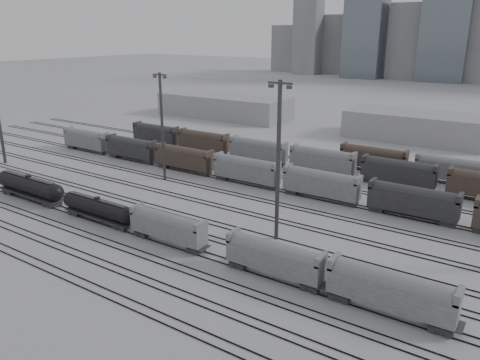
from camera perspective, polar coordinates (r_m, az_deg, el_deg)
The scene contains 13 objects.
ground at distance 70.00m, azimuth -7.46°, elevation -8.53°, with size 900.00×900.00×0.00m, color #BBBBC0.
tracks at distance 82.68m, azimuth 0.52°, elevation -4.07°, with size 220.00×71.50×0.16m.
tank_car_a at distance 97.35m, azimuth -24.27°, elevation -0.66°, with size 18.85×3.14×4.66m.
tank_car_b at distance 82.24m, azimuth -16.91°, elevation -3.28°, with size 16.72×2.79×4.13m.
hopper_car_a at distance 71.25m, azimuth -8.81°, elevation -5.50°, with size 13.33×2.65×4.77m.
hopper_car_b at distance 61.28m, azimuth 4.23°, elevation -9.30°, with size 13.54×2.69×4.84m.
hopper_car_c at distance 56.33m, azimuth 17.92°, elevation -12.57°, with size 14.42×2.86×5.16m.
light_mast_b at distance 100.13m, azimuth -9.48°, elevation 6.71°, with size 3.64×0.58×22.76m.
light_mast_c at distance 68.98m, azimuth 4.68°, elevation 2.64°, with size 3.89×0.62×24.31m.
bg_string_near at distance 90.23m, azimuth 9.86°, elevation -0.62°, with size 151.00×3.00×5.60m.
bg_string_mid at distance 101.66m, azimuth 18.74°, elevation 0.78°, with size 151.00×3.00×5.60m.
warehouse_left at distance 176.69m, azimuth -1.98°, elevation 9.00°, with size 50.00×18.00×8.00m, color #A4A4A7.
warehouse_mid at distance 147.75m, azimuth 20.79°, elevation 6.13°, with size 40.00×18.00×8.00m, color #A4A4A7.
Camera 1 is at (42.07, -46.72, 30.78)m, focal length 35.00 mm.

